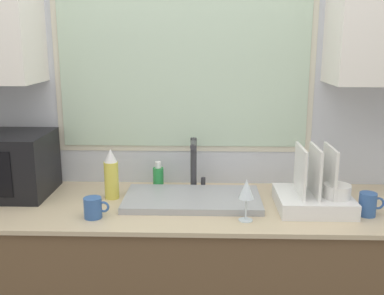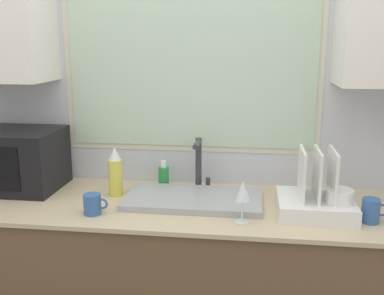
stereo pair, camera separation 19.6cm
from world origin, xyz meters
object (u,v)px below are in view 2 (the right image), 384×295
Objects in this scene: mug_near_sink at (93,204)px; dish_rack at (317,199)px; soap_bottle at (164,176)px; wine_glass at (243,192)px; faucet at (199,161)px; spray_bottle at (115,172)px; microwave at (16,159)px.

dish_rack is at bearing 8.03° from mug_near_sink.
soap_bottle is 0.77× the size of wine_glass.
faucet is 0.47m from wine_glass.
faucet reaches higher than wine_glass.
faucet reaches higher than spray_bottle.
faucet is 0.81× the size of dish_rack.
spray_bottle is (0.54, -0.05, -0.04)m from microwave.
dish_rack reaches higher than soap_bottle.
mug_near_sink is at bearing -171.97° from dish_rack.
soap_bottle is (-0.19, 0.02, -0.09)m from faucet.
microwave reaches higher than wine_glass.
microwave is 1.51m from dish_rack.
spray_bottle reaches higher than wine_glass.
wine_glass is at bearing -0.91° from mug_near_sink.
wine_glass is at bearing -60.36° from faucet.
soap_bottle is 0.48m from mug_near_sink.
spray_bottle is at bearing 157.26° from wine_glass.
spray_bottle is 2.23× the size of mug_near_sink.
faucet is 0.61× the size of microwave.
faucet is at bearing 5.85° from microwave.
microwave reaches higher than dish_rack.
dish_rack reaches higher than wine_glass.
dish_rack is 1.00m from mug_near_sink.
microwave is at bearing 165.18° from wine_glass.
dish_rack is 0.37m from wine_glass.
dish_rack is 1.79× the size of wine_glass.
faucet is at bearing 155.42° from dish_rack.
microwave is 1.80× the size of spray_bottle.
microwave is at bearing -174.15° from faucet.
mug_near_sink is at bearing -137.25° from faucet.
wine_glass is (0.66, -0.01, 0.09)m from mug_near_sink.
faucet is 0.94m from microwave.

